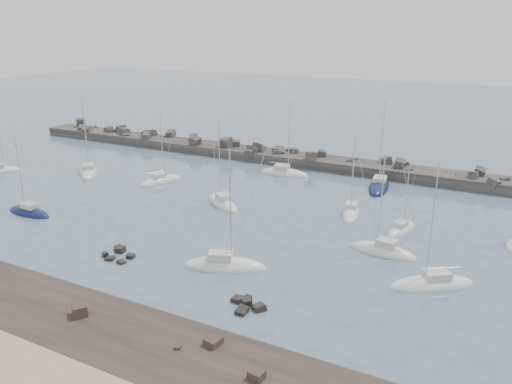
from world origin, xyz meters
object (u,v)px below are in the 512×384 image
(sailboat_0, at_px, (2,171))
(sailboat_3, at_px, (161,181))
(sailboat_6, at_px, (351,213))
(sailboat_7, at_px, (225,266))
(sailboat_4, at_px, (284,174))
(sailboat_8, at_px, (379,187))
(sailboat_10, at_px, (401,230))
(sailboat_1, at_px, (89,172))
(sailboat_2, at_px, (29,213))
(sailboat_9, at_px, (383,252))
(sailboat_11, at_px, (432,285))
(sailboat_5, at_px, (223,204))

(sailboat_0, xyz_separation_m, sailboat_3, (29.59, 8.17, 0.01))
(sailboat_6, xyz_separation_m, sailboat_7, (-7.38, -22.15, 0.02))
(sailboat_4, distance_m, sailboat_8, 16.93)
(sailboat_0, distance_m, sailboat_10, 70.49)
(sailboat_7, bearing_deg, sailboat_10, 52.14)
(sailboat_1, bearing_deg, sailboat_10, -1.34)
(sailboat_2, xyz_separation_m, sailboat_9, (47.32, 10.14, 0.01))
(sailboat_2, relative_size, sailboat_7, 0.85)
(sailboat_6, bearing_deg, sailboat_10, -20.89)
(sailboat_11, bearing_deg, sailboat_1, 166.83)
(sailboat_2, relative_size, sailboat_9, 0.96)
(sailboat_4, bearing_deg, sailboat_2, -124.88)
(sailboat_1, relative_size, sailboat_7, 1.00)
(sailboat_4, distance_m, sailboat_10, 29.08)
(sailboat_3, relative_size, sailboat_10, 1.24)
(sailboat_0, bearing_deg, sailboat_11, -5.79)
(sailboat_7, bearing_deg, sailboat_3, 139.37)
(sailboat_0, height_order, sailboat_11, sailboat_11)
(sailboat_8, height_order, sailboat_11, sailboat_8)
(sailboat_3, height_order, sailboat_7, sailboat_7)
(sailboat_10, bearing_deg, sailboat_6, 159.11)
(sailboat_2, relative_size, sailboat_11, 0.87)
(sailboat_0, height_order, sailboat_9, sailboat_9)
(sailboat_2, relative_size, sailboat_3, 0.97)
(sailboat_1, xyz_separation_m, sailboat_8, (48.52, 15.17, -0.00))
(sailboat_6, distance_m, sailboat_9, 12.68)
(sailboat_1, bearing_deg, sailboat_7, -26.85)
(sailboat_1, xyz_separation_m, sailboat_10, (55.57, -1.30, -0.01))
(sailboat_1, height_order, sailboat_6, sailboat_1)
(sailboat_5, distance_m, sailboat_11, 33.28)
(sailboat_4, height_order, sailboat_8, sailboat_8)
(sailboat_5, bearing_deg, sailboat_11, -19.37)
(sailboat_9, bearing_deg, sailboat_1, 170.78)
(sailboat_0, bearing_deg, sailboat_2, -28.96)
(sailboat_3, bearing_deg, sailboat_1, -174.18)
(sailboat_0, xyz_separation_m, sailboat_6, (62.70, 8.24, 0.01))
(sailboat_8, relative_size, sailboat_10, 1.51)
(sailboat_1, relative_size, sailboat_5, 1.09)
(sailboat_4, bearing_deg, sailboat_8, 0.11)
(sailboat_0, distance_m, sailboat_4, 51.18)
(sailboat_3, relative_size, sailboat_11, 0.90)
(sailboat_6, bearing_deg, sailboat_9, -56.12)
(sailboat_4, relative_size, sailboat_9, 1.11)
(sailboat_5, height_order, sailboat_7, sailboat_7)
(sailboat_0, bearing_deg, sailboat_5, 4.26)
(sailboat_5, xyz_separation_m, sailboat_9, (25.09, -5.61, 0.01))
(sailboat_7, bearing_deg, sailboat_9, 38.80)
(sailboat_1, height_order, sailboat_7, sailboat_1)
(sailboat_10, xyz_separation_m, sailboat_11, (5.79, -13.06, 0.00))
(sailboat_6, distance_m, sailboat_8, 13.59)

